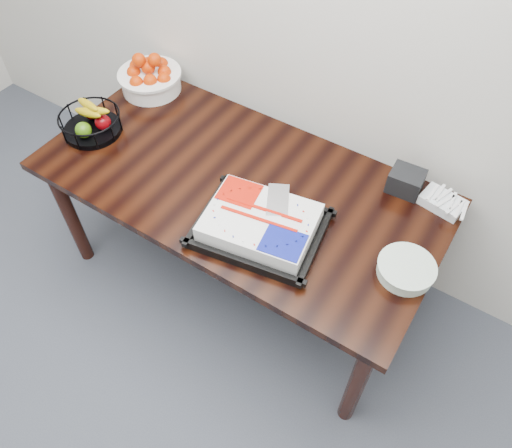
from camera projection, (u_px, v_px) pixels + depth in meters
The scene contains 7 objects.
table at pixel (239, 194), 2.26m from camera, with size 1.80×0.90×0.75m.
cake_tray at pixel (260, 224), 1.98m from camera, with size 0.55×0.46×0.10m.
tangerine_bowl at pixel (150, 75), 2.54m from camera, with size 0.32×0.32×0.21m.
fruit_basket at pixel (90, 121), 2.35m from camera, with size 0.29×0.29×0.15m.
plate_stack at pixel (406, 269), 1.86m from camera, with size 0.22×0.22×0.05m.
fork_bag at pixel (443, 202), 2.08m from camera, with size 0.19×0.14×0.05m.
napkin_box at pixel (406, 181), 2.12m from camera, with size 0.14×0.12×0.10m, color black.
Camera 1 is at (0.90, 0.76, 2.33)m, focal length 35.00 mm.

